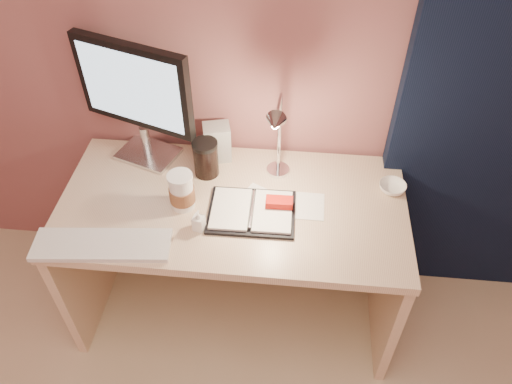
# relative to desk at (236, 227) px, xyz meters

# --- Properties ---
(room) EXTENTS (3.50, 3.50, 3.50)m
(room) POSITION_rel_desk_xyz_m (0.95, 0.24, 0.63)
(room) COLOR #C6B28E
(room) RESTS_ON ground
(desk) EXTENTS (1.40, 0.70, 0.73)m
(desk) POSITION_rel_desk_xyz_m (0.00, 0.00, 0.00)
(desk) COLOR beige
(desk) RESTS_ON ground
(monitor) EXTENTS (0.49, 0.25, 0.54)m
(monitor) POSITION_rel_desk_xyz_m (-0.41, 0.18, 0.55)
(monitor) COLOR silver
(monitor) RESTS_ON desk
(keyboard) EXTENTS (0.52, 0.19, 0.02)m
(keyboard) POSITION_rel_desk_xyz_m (-0.45, -0.35, 0.24)
(keyboard) COLOR white
(keyboard) RESTS_ON desk
(planner) EXTENTS (0.34, 0.26, 0.05)m
(planner) POSITION_rel_desk_xyz_m (0.09, -0.12, 0.24)
(planner) COLOR black
(planner) RESTS_ON desk
(paper_a) EXTENTS (0.22, 0.22, 0.00)m
(paper_a) POSITION_rel_desk_xyz_m (0.04, -0.10, 0.23)
(paper_a) COLOR white
(paper_a) RESTS_ON desk
(paper_b) EXTENTS (0.15, 0.15, 0.00)m
(paper_b) POSITION_rel_desk_xyz_m (0.29, -0.06, 0.23)
(paper_b) COLOR white
(paper_b) RESTS_ON desk
(paper_c) EXTENTS (0.19, 0.19, 0.00)m
(paper_c) POSITION_rel_desk_xyz_m (0.10, -0.04, 0.23)
(paper_c) COLOR white
(paper_c) RESTS_ON desk
(coffee_cup) EXTENTS (0.10, 0.10, 0.16)m
(coffee_cup) POSITION_rel_desk_xyz_m (-0.19, -0.11, 0.30)
(coffee_cup) COLOR white
(coffee_cup) RESTS_ON desk
(bowl) EXTENTS (0.13, 0.13, 0.03)m
(bowl) POSITION_rel_desk_xyz_m (0.64, 0.06, 0.24)
(bowl) COLOR white
(bowl) RESTS_ON desk
(lotion_bottle) EXTENTS (0.05, 0.05, 0.09)m
(lotion_bottle) POSITION_rel_desk_xyz_m (-0.11, -0.22, 0.27)
(lotion_bottle) COLOR white
(lotion_bottle) RESTS_ON desk
(dark_jar) EXTENTS (0.10, 0.10, 0.15)m
(dark_jar) POSITION_rel_desk_xyz_m (-0.13, 0.10, 0.30)
(dark_jar) COLOR black
(dark_jar) RESTS_ON desk
(product_box) EXTENTS (0.13, 0.11, 0.17)m
(product_box) POSITION_rel_desk_xyz_m (-0.10, 0.20, 0.31)
(product_box) COLOR #B3B3AE
(product_box) RESTS_ON desk
(desk_lamp) EXTENTS (0.10, 0.26, 0.42)m
(desk_lamp) POSITION_rel_desk_xyz_m (0.18, 0.03, 0.49)
(desk_lamp) COLOR silver
(desk_lamp) RESTS_ON desk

